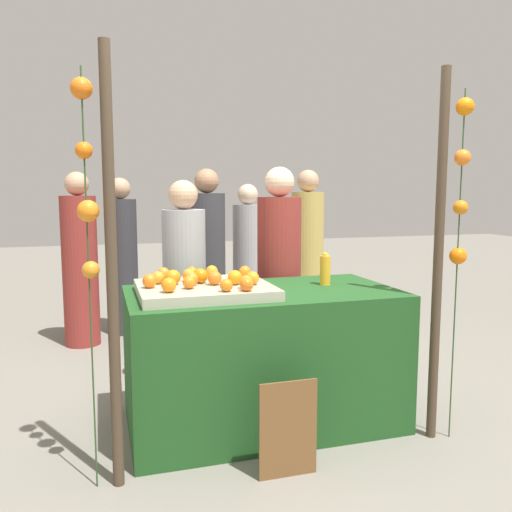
{
  "coord_description": "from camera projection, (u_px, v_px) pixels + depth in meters",
  "views": [
    {
      "loc": [
        -0.97,
        -3.09,
        1.48
      ],
      "look_at": [
        0.0,
        0.15,
        1.06
      ],
      "focal_mm": 36.93,
      "sensor_mm": 36.0,
      "label": 1
    }
  ],
  "objects": [
    {
      "name": "orange_2",
      "position": [
        189.0,
        275.0,
        3.26
      ],
      "size": [
        0.08,
        0.08,
        0.08
      ],
      "primitive_type": "sphere",
      "color": "orange",
      "rests_on": "orange_tray"
    },
    {
      "name": "orange_10",
      "position": [
        149.0,
        281.0,
        3.04
      ],
      "size": [
        0.08,
        0.08,
        0.08
      ],
      "primitive_type": "sphere",
      "color": "orange",
      "rests_on": "orange_tray"
    },
    {
      "name": "orange_8",
      "position": [
        253.0,
        278.0,
        3.15
      ],
      "size": [
        0.08,
        0.08,
        0.08
      ],
      "primitive_type": "sphere",
      "color": "orange",
      "rests_on": "orange_tray"
    },
    {
      "name": "ground_plane",
      "position": [
        263.0,
        422.0,
        3.39
      ],
      "size": [
        24.0,
        24.0,
        0.0
      ],
      "primitive_type": "plane",
      "color": "gray"
    },
    {
      "name": "orange_4",
      "position": [
        189.0,
        283.0,
        3.02
      ],
      "size": [
        0.07,
        0.07,
        0.07
      ],
      "primitive_type": "sphere",
      "color": "orange",
      "rests_on": "orange_tray"
    },
    {
      "name": "vendor_left",
      "position": [
        185.0,
        295.0,
        3.84
      ],
      "size": [
        0.31,
        0.31,
        1.56
      ],
      "color": "#99999E",
      "rests_on": "ground_plane"
    },
    {
      "name": "orange_11",
      "position": [
        201.0,
        276.0,
        3.2
      ],
      "size": [
        0.09,
        0.09,
        0.09
      ],
      "primitive_type": "sphere",
      "color": "orange",
      "rests_on": "orange_tray"
    },
    {
      "name": "orange_6",
      "position": [
        158.0,
        278.0,
        3.18
      ],
      "size": [
        0.08,
        0.08,
        0.08
      ],
      "primitive_type": "sphere",
      "color": "orange",
      "rests_on": "orange_tray"
    },
    {
      "name": "canopy_post_right",
      "position": [
        438.0,
        259.0,
        3.06
      ],
      "size": [
        0.06,
        0.06,
        2.17
      ],
      "primitive_type": "cylinder",
      "color": "#473828",
      "rests_on": "ground_plane"
    },
    {
      "name": "crowd_person_2",
      "position": [
        122.0,
        262.0,
        5.45
      ],
      "size": [
        0.32,
        0.32,
        1.61
      ],
      "color": "#333338",
      "rests_on": "ground_plane"
    },
    {
      "name": "garland_strand_right",
      "position": [
        461.0,
        184.0,
        3.0
      ],
      "size": [
        0.11,
        0.11,
        2.05
      ],
      "color": "#2D4C23",
      "rests_on": "ground_plane"
    },
    {
      "name": "orange_tray",
      "position": [
        204.0,
        290.0,
        3.16
      ],
      "size": [
        0.79,
        0.68,
        0.06
      ],
      "primitive_type": "cube",
      "color": "#B2AD99",
      "rests_on": "stall_counter"
    },
    {
      "name": "canopy_post_left",
      "position": [
        112.0,
        273.0,
        2.54
      ],
      "size": [
        0.06,
        0.06,
        2.17
      ],
      "primitive_type": "cylinder",
      "color": "#473828",
      "rests_on": "ground_plane"
    },
    {
      "name": "stall_counter",
      "position": [
        263.0,
        357.0,
        3.34
      ],
      "size": [
        1.68,
        0.89,
        0.86
      ],
      "primitive_type": "cube",
      "color": "#1E4C1E",
      "rests_on": "ground_plane"
    },
    {
      "name": "crowd_person_3",
      "position": [
        248.0,
        264.0,
        5.46
      ],
      "size": [
        0.31,
        0.31,
        1.55
      ],
      "color": "#99999E",
      "rests_on": "ground_plane"
    },
    {
      "name": "orange_1",
      "position": [
        173.0,
        277.0,
        3.15
      ],
      "size": [
        0.09,
        0.09,
        0.09
      ],
      "primitive_type": "sphere",
      "color": "orange",
      "rests_on": "orange_tray"
    },
    {
      "name": "orange_12",
      "position": [
        169.0,
        285.0,
        2.91
      ],
      "size": [
        0.08,
        0.08,
        0.08
      ],
      "primitive_type": "sphere",
      "color": "orange",
      "rests_on": "orange_tray"
    },
    {
      "name": "juice_bottle",
      "position": [
        325.0,
        270.0,
        3.48
      ],
      "size": [
        0.07,
        0.07,
        0.21
      ],
      "color": "gold",
      "rests_on": "stall_counter"
    },
    {
      "name": "orange_9",
      "position": [
        245.0,
        272.0,
        3.4
      ],
      "size": [
        0.08,
        0.08,
        0.08
      ],
      "primitive_type": "sphere",
      "color": "orange",
      "rests_on": "orange_tray"
    },
    {
      "name": "orange_0",
      "position": [
        215.0,
        278.0,
        3.14
      ],
      "size": [
        0.08,
        0.08,
        0.08
      ],
      "primitive_type": "sphere",
      "color": "orange",
      "rests_on": "orange_tray"
    },
    {
      "name": "orange_7",
      "position": [
        247.0,
        284.0,
        2.95
      ],
      "size": [
        0.08,
        0.08,
        0.08
      ],
      "primitive_type": "sphere",
      "color": "orange",
      "rests_on": "orange_tray"
    },
    {
      "name": "garland_strand_left",
      "position": [
        86.0,
        178.0,
        2.47
      ],
      "size": [
        0.11,
        0.11,
        2.05
      ],
      "color": "#2D4C23",
      "rests_on": "ground_plane"
    },
    {
      "name": "orange_3",
      "position": [
        212.0,
        271.0,
        3.41
      ],
      "size": [
        0.08,
        0.08,
        0.08
      ],
      "primitive_type": "sphere",
      "color": "orange",
      "rests_on": "orange_tray"
    },
    {
      "name": "crowd_person_4",
      "position": [
        80.0,
        266.0,
        5.02
      ],
      "size": [
        0.33,
        0.33,
        1.66
      ],
      "color": "maroon",
      "rests_on": "ground_plane"
    },
    {
      "name": "chalkboard_sign",
      "position": [
        288.0,
        430.0,
        2.72
      ],
      "size": [
        0.31,
        0.03,
        0.53
      ],
      "color": "brown",
      "rests_on": "ground_plane"
    },
    {
      "name": "orange_16",
      "position": [
        235.0,
        277.0,
        3.15
      ],
      "size": [
        0.09,
        0.09,
        0.09
      ],
      "primitive_type": "sphere",
      "color": "orange",
      "rests_on": "orange_tray"
    },
    {
      "name": "orange_5",
      "position": [
        191.0,
        279.0,
        3.12
      ],
      "size": [
        0.08,
        0.08,
        0.08
      ],
      "primitive_type": "sphere",
      "color": "orange",
      "rests_on": "orange_tray"
    },
    {
      "name": "orange_15",
      "position": [
        246.0,
        282.0,
        3.02
      ],
      "size": [
        0.08,
        0.08,
        0.08
      ],
      "primitive_type": "sphere",
      "color": "orange",
      "rests_on": "orange_tray"
    },
    {
      "name": "orange_14",
      "position": [
        192.0,
        272.0,
        3.39
      ],
      "size": [
        0.07,
        0.07,
        0.07
      ],
      "primitive_type": "sphere",
      "color": "orange",
      "rests_on": "orange_tray"
    },
    {
      "name": "vendor_right",
      "position": [
        279.0,
        284.0,
        4.02
      ],
      "size": [
        0.33,
        0.33,
        1.66
      ],
      "color": "maroon",
      "rests_on": "ground_plane"
    },
    {
      "name": "crowd_person_1",
      "position": [
        208.0,
        265.0,
        4.98
      ],
      "size": [
        0.34,
        0.34,
        1.69
      ],
      "color": "#333338",
      "rests_on": "ground_plane"
    },
    {
      "name": "orange_13",
      "position": [
        163.0,
        273.0,
        3.33
      ],
      "size": [
        0.08,
        0.08,
        0.08
      ],
      "primitive_type": "sphere",
      "color": "orange",
      "rests_on": "orange_tray"
    },
    {
      "name": "crowd_person_0",
      "position": [
        307.0,
        257.0,
        5.55
      ],
      "size": [
        0.34,
        0.34,
        1.7
      ],
      "color": "tan",
      "rests_on": "ground_plane"
    },
    {
      "name": "orange_17",
      "position": [
        226.0,
        285.0,
        2.93
      ],
      "size": [
        0.07,
        0.07,
        0.07
      ],
      "primitive_type": "sphere",
      "color": "orange",
      "rests_on": "orange_tray"
    }
  ]
}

